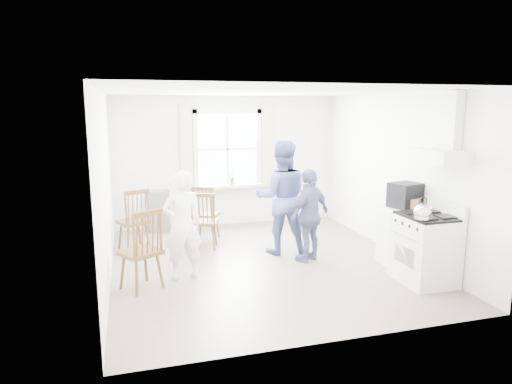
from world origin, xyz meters
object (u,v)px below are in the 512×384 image
(person_left, at_px, (182,225))
(person_mid, at_px, (281,197))
(stereo_stack, at_px, (405,195))
(person_right, at_px, (310,215))
(windsor_chair_c, at_px, (145,242))
(low_cabinet, at_px, (400,236))
(windsor_chair_b, at_px, (204,215))
(gas_stove, at_px, (425,248))
(windsor_chair_a, at_px, (136,214))

(person_left, bearing_deg, person_mid, -167.28)
(stereo_stack, xyz_separation_m, person_right, (-1.28, 0.59, -0.36))
(windsor_chair_c, bearing_deg, person_right, 12.32)
(person_left, bearing_deg, low_cabinet, 163.03)
(stereo_stack, bearing_deg, windsor_chair_c, 179.45)
(windsor_chair_b, bearing_deg, person_mid, -21.18)
(gas_stove, relative_size, person_right, 0.77)
(person_left, distance_m, person_mid, 1.86)
(person_left, bearing_deg, person_right, 175.61)
(windsor_chair_b, height_order, person_left, person_left)
(stereo_stack, xyz_separation_m, person_mid, (-1.57, 1.10, -0.16))
(low_cabinet, distance_m, person_mid, 1.94)
(windsor_chair_b, bearing_deg, person_right, -33.37)
(windsor_chair_a, distance_m, person_left, 1.56)
(stereo_stack, relative_size, person_right, 0.34)
(person_left, bearing_deg, windsor_chair_a, -77.76)
(person_mid, bearing_deg, windsor_chair_b, -7.87)
(low_cabinet, xyz_separation_m, windsor_chair_a, (-3.84, 1.80, 0.20))
(gas_stove, relative_size, stereo_stack, 2.26)
(windsor_chair_c, distance_m, person_right, 2.57)
(windsor_chair_b, bearing_deg, stereo_stack, -29.47)
(windsor_chair_a, relative_size, windsor_chair_b, 1.07)
(windsor_chair_c, bearing_deg, windsor_chair_a, 92.48)
(windsor_chair_b, xyz_separation_m, person_left, (-0.49, -1.20, 0.16))
(windsor_chair_c, height_order, person_mid, person_mid)
(windsor_chair_b, bearing_deg, windsor_chair_c, -123.54)
(low_cabinet, xyz_separation_m, stereo_stack, (0.04, -0.01, 0.64))
(windsor_chair_a, bearing_deg, gas_stove, -33.58)
(low_cabinet, bearing_deg, windsor_chair_c, 179.55)
(windsor_chair_c, bearing_deg, person_mid, 25.59)
(windsor_chair_b, xyz_separation_m, person_right, (1.50, -0.99, 0.12))
(gas_stove, relative_size, windsor_chair_a, 1.06)
(stereo_stack, distance_m, person_mid, 1.93)
(windsor_chair_c, xyz_separation_m, person_right, (2.51, 0.55, 0.06))
(person_left, bearing_deg, gas_stove, 150.86)
(person_left, relative_size, person_right, 1.06)
(gas_stove, xyz_separation_m, person_mid, (-1.46, 1.80, 0.44))
(gas_stove, relative_size, windsor_chair_b, 1.13)
(windsor_chair_c, distance_m, person_left, 0.63)
(windsor_chair_b, distance_m, person_right, 1.80)
(gas_stove, distance_m, windsor_chair_a, 4.52)
(gas_stove, distance_m, windsor_chair_b, 3.50)
(low_cabinet, bearing_deg, person_right, 155.06)
(person_right, bearing_deg, person_left, -23.37)
(windsor_chair_b, bearing_deg, person_left, -112.31)
(low_cabinet, distance_m, person_left, 3.27)
(stereo_stack, relative_size, windsor_chair_a, 0.47)
(low_cabinet, xyz_separation_m, windsor_chair_b, (-2.74, 1.56, 0.16))
(stereo_stack, bearing_deg, low_cabinet, 170.64)
(person_left, bearing_deg, windsor_chair_b, -122.83)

